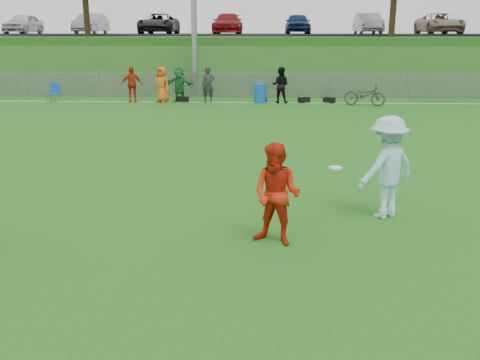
# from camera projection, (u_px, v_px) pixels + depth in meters

# --- Properties ---
(ground) EXTENTS (120.00, 120.00, 0.00)m
(ground) POSITION_uv_depth(u_px,v_px,m) (219.00, 250.00, 8.58)
(ground) COLOR #1A6314
(ground) RESTS_ON ground
(sideline_far) EXTENTS (60.00, 0.10, 0.01)m
(sideline_far) POSITION_uv_depth(u_px,v_px,m) (250.00, 102.00, 25.88)
(sideline_far) COLOR white
(sideline_far) RESTS_ON ground
(fence) EXTENTS (58.00, 0.06, 1.30)m
(fence) POSITION_uv_depth(u_px,v_px,m) (251.00, 85.00, 27.63)
(fence) COLOR gray
(fence) RESTS_ON ground
(berm) EXTENTS (120.00, 18.00, 3.00)m
(berm) POSITION_uv_depth(u_px,v_px,m) (255.00, 57.00, 37.97)
(berm) COLOR #265518
(berm) RESTS_ON ground
(parking_lot) EXTENTS (120.00, 12.00, 0.10)m
(parking_lot) POSITION_uv_depth(u_px,v_px,m) (256.00, 35.00, 39.48)
(parking_lot) COLOR black
(parking_lot) RESTS_ON berm
(car_row) EXTENTS (32.04, 5.18, 1.44)m
(car_row) POSITION_uv_depth(u_px,v_px,m) (239.00, 24.00, 38.36)
(car_row) COLOR silver
(car_row) RESTS_ON parking_lot
(spectator_row) EXTENTS (8.21, 0.87, 1.69)m
(spectator_row) POSITION_uv_depth(u_px,v_px,m) (193.00, 85.00, 25.78)
(spectator_row) COLOR #B32E0C
(spectator_row) RESTS_ON ground
(gear_bags) EXTENTS (7.69, 0.52, 0.26)m
(gear_bags) POSITION_uv_depth(u_px,v_px,m) (269.00, 100.00, 25.90)
(gear_bags) COLOR black
(gear_bags) RESTS_ON ground
(player_red_center) EXTENTS (1.01, 0.92, 1.69)m
(player_red_center) POSITION_uv_depth(u_px,v_px,m) (277.00, 195.00, 8.63)
(player_red_center) COLOR red
(player_red_center) RESTS_ON ground
(player_blue) EXTENTS (1.43, 1.27, 1.92)m
(player_blue) POSITION_uv_depth(u_px,v_px,m) (387.00, 167.00, 9.87)
(player_blue) COLOR #A9D5EB
(player_blue) RESTS_ON ground
(frisbee) EXTENTS (0.24, 0.24, 0.02)m
(frisbee) POSITION_uv_depth(u_px,v_px,m) (336.00, 168.00, 9.29)
(frisbee) COLOR white
(frisbee) RESTS_ON ground
(recycling_bin) EXTENTS (0.71, 0.71, 0.91)m
(recycling_bin) POSITION_uv_depth(u_px,v_px,m) (260.00, 93.00, 25.74)
(recycling_bin) COLOR #1055AF
(recycling_bin) RESTS_ON ground
(camp_chair) EXTENTS (0.55, 0.56, 0.89)m
(camp_chair) POSITION_uv_depth(u_px,v_px,m) (53.00, 96.00, 26.16)
(camp_chair) COLOR #104CB1
(camp_chair) RESTS_ON ground
(bicycle) EXTENTS (2.00, 1.29, 0.99)m
(bicycle) POSITION_uv_depth(u_px,v_px,m) (365.00, 95.00, 24.75)
(bicycle) COLOR #2A2A2C
(bicycle) RESTS_ON ground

